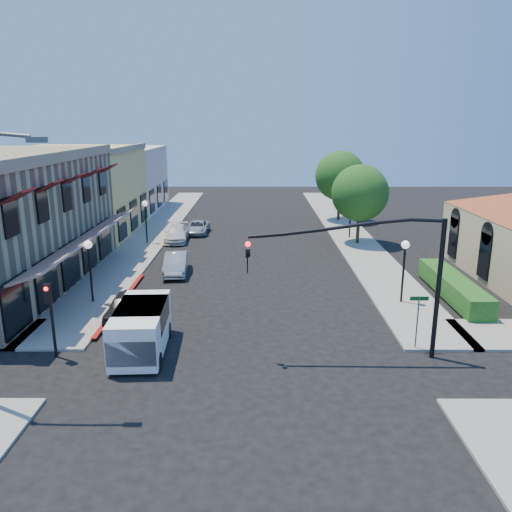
{
  "coord_description": "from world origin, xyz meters",
  "views": [
    {
      "loc": [
        0.57,
        -17.9,
        9.67
      ],
      "look_at": [
        0.5,
        8.45,
        2.6
      ],
      "focal_mm": 35.0,
      "sensor_mm": 36.0,
      "label": 1
    }
  ],
  "objects_px": {
    "parked_car_a": "(125,306)",
    "parked_car_d": "(198,227)",
    "lamppost_right_near": "(405,256)",
    "lamppost_left_far": "(145,211)",
    "signal_mast_arm": "(388,265)",
    "street_tree_b": "(340,176)",
    "street_name_sign": "(418,314)",
    "lamppost_right_far": "(351,207)",
    "white_van": "(141,327)",
    "secondary_signal": "(50,307)",
    "lamppost_left_near": "(89,256)",
    "street_tree_a": "(360,193)",
    "parked_car_b": "(176,264)",
    "parked_car_c": "(177,234)"
  },
  "relations": [
    {
      "from": "lamppost_right_far",
      "to": "lamppost_left_near",
      "type": "bearing_deg",
      "value": -136.74
    },
    {
      "from": "street_name_sign",
      "to": "street_tree_a",
      "type": "bearing_deg",
      "value": 86.24
    },
    {
      "from": "secondary_signal",
      "to": "lamppost_right_far",
      "type": "bearing_deg",
      "value": 53.86
    },
    {
      "from": "lamppost_right_near",
      "to": "white_van",
      "type": "relative_size",
      "value": 0.75
    },
    {
      "from": "lamppost_left_near",
      "to": "parked_car_a",
      "type": "relative_size",
      "value": 0.97
    },
    {
      "from": "lamppost_left_far",
      "to": "parked_car_d",
      "type": "xyz_separation_m",
      "value": [
        3.7,
        4.0,
        -2.17
      ]
    },
    {
      "from": "white_van",
      "to": "lamppost_left_near",
      "type": "bearing_deg",
      "value": 123.96
    },
    {
      "from": "lamppost_right_far",
      "to": "white_van",
      "type": "distance_m",
      "value": 25.61
    },
    {
      "from": "signal_mast_arm",
      "to": "parked_car_b",
      "type": "distance_m",
      "value": 16.53
    },
    {
      "from": "street_tree_b",
      "to": "lamppost_right_far",
      "type": "relative_size",
      "value": 1.97
    },
    {
      "from": "street_tree_a",
      "to": "lamppost_left_far",
      "type": "relative_size",
      "value": 1.82
    },
    {
      "from": "street_tree_a",
      "to": "parked_car_b",
      "type": "height_order",
      "value": "street_tree_a"
    },
    {
      "from": "street_tree_b",
      "to": "lamppost_right_near",
      "type": "bearing_deg",
      "value": -90.72
    },
    {
      "from": "secondary_signal",
      "to": "street_tree_b",
      "type": "bearing_deg",
      "value": 61.23
    },
    {
      "from": "lamppost_right_near",
      "to": "parked_car_d",
      "type": "distance_m",
      "value": 22.49
    },
    {
      "from": "secondary_signal",
      "to": "white_van",
      "type": "relative_size",
      "value": 0.7
    },
    {
      "from": "lamppost_left_far",
      "to": "parked_car_b",
      "type": "height_order",
      "value": "lamppost_left_far"
    },
    {
      "from": "parked_car_a",
      "to": "street_tree_b",
      "type": "bearing_deg",
      "value": 62.09
    },
    {
      "from": "parked_car_a",
      "to": "secondary_signal",
      "type": "bearing_deg",
      "value": -109.33
    },
    {
      "from": "signal_mast_arm",
      "to": "lamppost_right_far",
      "type": "xyz_separation_m",
      "value": [
        2.64,
        22.5,
        -1.35
      ]
    },
    {
      "from": "lamppost_right_far",
      "to": "parked_car_d",
      "type": "relative_size",
      "value": 0.88
    },
    {
      "from": "signal_mast_arm",
      "to": "parked_car_c",
      "type": "bearing_deg",
      "value": 119.29
    },
    {
      "from": "street_tree_b",
      "to": "parked_car_a",
      "type": "distance_m",
      "value": 30.27
    },
    {
      "from": "parked_car_a",
      "to": "parked_car_b",
      "type": "height_order",
      "value": "parked_car_b"
    },
    {
      "from": "street_tree_b",
      "to": "signal_mast_arm",
      "type": "height_order",
      "value": "street_tree_b"
    },
    {
      "from": "secondary_signal",
      "to": "lamppost_left_far",
      "type": "distance_m",
      "value": 20.6
    },
    {
      "from": "signal_mast_arm",
      "to": "white_van",
      "type": "xyz_separation_m",
      "value": [
        -10.28,
        0.45,
        -2.9
      ]
    },
    {
      "from": "signal_mast_arm",
      "to": "lamppost_left_near",
      "type": "distance_m",
      "value": 15.82
    },
    {
      "from": "signal_mast_arm",
      "to": "white_van",
      "type": "bearing_deg",
      "value": 177.47
    },
    {
      "from": "parked_car_c",
      "to": "secondary_signal",
      "type": "bearing_deg",
      "value": -97.61
    },
    {
      "from": "signal_mast_arm",
      "to": "parked_car_d",
      "type": "height_order",
      "value": "signal_mast_arm"
    },
    {
      "from": "parked_car_d",
      "to": "street_tree_b",
      "type": "bearing_deg",
      "value": 25.13
    },
    {
      "from": "parked_car_a",
      "to": "parked_car_d",
      "type": "height_order",
      "value": "parked_car_a"
    },
    {
      "from": "lamppost_right_near",
      "to": "lamppost_left_far",
      "type": "bearing_deg",
      "value": 140.53
    },
    {
      "from": "street_tree_b",
      "to": "street_name_sign",
      "type": "bearing_deg",
      "value": -92.5
    },
    {
      "from": "street_tree_b",
      "to": "parked_car_c",
      "type": "xyz_separation_m",
      "value": [
        -15.0,
        -9.01,
        -3.9
      ]
    },
    {
      "from": "secondary_signal",
      "to": "parked_car_a",
      "type": "relative_size",
      "value": 0.91
    },
    {
      "from": "street_name_sign",
      "to": "street_tree_b",
      "type": "bearing_deg",
      "value": 87.5
    },
    {
      "from": "lamppost_left_near",
      "to": "secondary_signal",
      "type": "bearing_deg",
      "value": -85.66
    },
    {
      "from": "street_tree_a",
      "to": "parked_car_c",
      "type": "relative_size",
      "value": 1.46
    },
    {
      "from": "signal_mast_arm",
      "to": "parked_car_d",
      "type": "relative_size",
      "value": 1.97
    },
    {
      "from": "lamppost_left_far",
      "to": "parked_car_c",
      "type": "bearing_deg",
      "value": 23.24
    },
    {
      "from": "street_tree_b",
      "to": "lamppost_left_near",
      "type": "distance_m",
      "value": 29.64
    },
    {
      "from": "lamppost_right_far",
      "to": "parked_car_a",
      "type": "distance_m",
      "value": 23.34
    },
    {
      "from": "parked_car_d",
      "to": "street_tree_a",
      "type": "bearing_deg",
      "value": -15.06
    },
    {
      "from": "street_tree_b",
      "to": "signal_mast_arm",
      "type": "relative_size",
      "value": 0.88
    },
    {
      "from": "lamppost_left_near",
      "to": "parked_car_d",
      "type": "bearing_deg",
      "value": 78.38
    },
    {
      "from": "lamppost_left_far",
      "to": "signal_mast_arm",
      "type": "bearing_deg",
      "value": -55.0
    },
    {
      "from": "secondary_signal",
      "to": "white_van",
      "type": "xyz_separation_m",
      "value": [
        3.57,
        0.54,
        -1.13
      ]
    },
    {
      "from": "parked_car_b",
      "to": "parked_car_c",
      "type": "xyz_separation_m",
      "value": [
        -1.4,
        9.33,
        -0.03
      ]
    }
  ]
}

